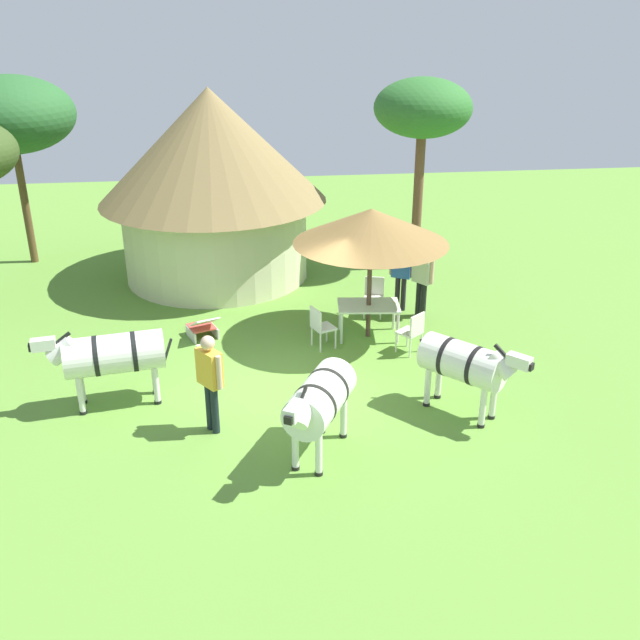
{
  "coord_description": "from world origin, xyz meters",
  "views": [
    {
      "loc": [
        -0.89,
        -11.76,
        6.55
      ],
      "look_at": [
        0.65,
        0.68,
        1.0
      ],
      "focal_mm": 39.65,
      "sensor_mm": 36.0,
      "label": 1
    }
  ],
  "objects_px": {
    "patio_dining_table": "(369,309)",
    "patio_chair_east_end": "(320,325)",
    "patio_chair_near_hut": "(413,330)",
    "zebra_nearest_camera": "(466,363)",
    "guest_beside_umbrella": "(402,270)",
    "guest_behind_table": "(422,275)",
    "standing_watcher": "(210,375)",
    "zebra_toward_hut": "(319,400)",
    "striped_lounge_chair": "(203,327)",
    "shade_umbrella": "(371,226)",
    "acacia_tree_far_lawn": "(10,115)",
    "patio_chair_near_lawn": "(374,294)",
    "acacia_tree_right_background": "(423,110)",
    "thatched_hut": "(213,177)",
    "zebra_by_umbrella": "(111,355)"
  },
  "relations": [
    {
      "from": "guest_behind_table",
      "to": "striped_lounge_chair",
      "type": "distance_m",
      "value": 5.04
    },
    {
      "from": "patio_chair_near_hut",
      "to": "striped_lounge_chair",
      "type": "bearing_deg",
      "value": 124.55
    },
    {
      "from": "zebra_toward_hut",
      "to": "striped_lounge_chair",
      "type": "bearing_deg",
      "value": -38.94
    },
    {
      "from": "patio_dining_table",
      "to": "zebra_by_umbrella",
      "type": "bearing_deg",
      "value": -155.64
    },
    {
      "from": "patio_dining_table",
      "to": "guest_behind_table",
      "type": "distance_m",
      "value": 1.71
    },
    {
      "from": "guest_beside_umbrella",
      "to": "acacia_tree_right_background",
      "type": "bearing_deg",
      "value": -80.52
    },
    {
      "from": "striped_lounge_chair",
      "to": "acacia_tree_right_background",
      "type": "bearing_deg",
      "value": 13.55
    },
    {
      "from": "thatched_hut",
      "to": "patio_chair_east_end",
      "type": "bearing_deg",
      "value": -65.43
    },
    {
      "from": "patio_dining_table",
      "to": "guest_beside_umbrella",
      "type": "xyz_separation_m",
      "value": [
        1.02,
        1.37,
        0.34
      ]
    },
    {
      "from": "patio_chair_near_hut",
      "to": "zebra_by_umbrella",
      "type": "bearing_deg",
      "value": 154.3
    },
    {
      "from": "guest_behind_table",
      "to": "standing_watcher",
      "type": "xyz_separation_m",
      "value": [
        -4.68,
        -4.29,
        0.04
      ]
    },
    {
      "from": "shade_umbrella",
      "to": "guest_beside_umbrella",
      "type": "xyz_separation_m",
      "value": [
        1.02,
        1.37,
        -1.49
      ]
    },
    {
      "from": "shade_umbrella",
      "to": "acacia_tree_far_lawn",
      "type": "distance_m",
      "value": 10.47
    },
    {
      "from": "patio_chair_east_end",
      "to": "standing_watcher",
      "type": "height_order",
      "value": "standing_watcher"
    },
    {
      "from": "patio_dining_table",
      "to": "zebra_toward_hut",
      "type": "height_order",
      "value": "zebra_toward_hut"
    },
    {
      "from": "patio_chair_east_end",
      "to": "zebra_by_umbrella",
      "type": "xyz_separation_m",
      "value": [
        -3.91,
        -1.83,
        0.46
      ]
    },
    {
      "from": "thatched_hut",
      "to": "standing_watcher",
      "type": "relative_size",
      "value": 3.27
    },
    {
      "from": "zebra_by_umbrella",
      "to": "patio_chair_east_end",
      "type": "bearing_deg",
      "value": -74.19
    },
    {
      "from": "zebra_by_umbrella",
      "to": "patio_dining_table",
      "type": "bearing_deg",
      "value": -74.89
    },
    {
      "from": "patio_chair_near_lawn",
      "to": "zebra_nearest_camera",
      "type": "height_order",
      "value": "zebra_nearest_camera"
    },
    {
      "from": "striped_lounge_chair",
      "to": "zebra_nearest_camera",
      "type": "relative_size",
      "value": 0.56
    },
    {
      "from": "patio_chair_near_hut",
      "to": "zebra_nearest_camera",
      "type": "xyz_separation_m",
      "value": [
        0.3,
        -2.41,
        0.46
      ]
    },
    {
      "from": "standing_watcher",
      "to": "acacia_tree_right_background",
      "type": "height_order",
      "value": "acacia_tree_right_background"
    },
    {
      "from": "zebra_toward_hut",
      "to": "zebra_nearest_camera",
      "type": "bearing_deg",
      "value": -132.04
    },
    {
      "from": "patio_dining_table",
      "to": "zebra_nearest_camera",
      "type": "bearing_deg",
      "value": -72.56
    },
    {
      "from": "guest_behind_table",
      "to": "standing_watcher",
      "type": "relative_size",
      "value": 0.96
    },
    {
      "from": "patio_chair_near_hut",
      "to": "standing_watcher",
      "type": "height_order",
      "value": "standing_watcher"
    },
    {
      "from": "patio_chair_near_hut",
      "to": "guest_beside_umbrella",
      "type": "distance_m",
      "value": 2.36
    },
    {
      "from": "zebra_nearest_camera",
      "to": "acacia_tree_right_background",
      "type": "distance_m",
      "value": 8.32
    },
    {
      "from": "guest_beside_umbrella",
      "to": "patio_chair_near_lawn",
      "type": "bearing_deg",
      "value": 47.98
    },
    {
      "from": "patio_chair_near_hut",
      "to": "striped_lounge_chair",
      "type": "height_order",
      "value": "patio_chair_near_hut"
    },
    {
      "from": "patio_chair_near_lawn",
      "to": "standing_watcher",
      "type": "xyz_separation_m",
      "value": [
        -3.62,
        -4.52,
        0.54
      ]
    },
    {
      "from": "striped_lounge_chair",
      "to": "acacia_tree_far_lawn",
      "type": "xyz_separation_m",
      "value": [
        -4.86,
        5.67,
        3.75
      ]
    },
    {
      "from": "patio_dining_table",
      "to": "patio_chair_east_end",
      "type": "height_order",
      "value": "patio_chair_east_end"
    },
    {
      "from": "patio_dining_table",
      "to": "striped_lounge_chair",
      "type": "xyz_separation_m",
      "value": [
        -3.55,
        0.36,
        -0.4
      ]
    },
    {
      "from": "standing_watcher",
      "to": "striped_lounge_chair",
      "type": "relative_size",
      "value": 1.85
    },
    {
      "from": "guest_behind_table",
      "to": "thatched_hut",
      "type": "bearing_deg",
      "value": 17.71
    },
    {
      "from": "patio_dining_table",
      "to": "acacia_tree_right_background",
      "type": "height_order",
      "value": "acacia_tree_right_background"
    },
    {
      "from": "patio_dining_table",
      "to": "shade_umbrella",
      "type": "bearing_deg",
      "value": 45.0
    },
    {
      "from": "standing_watcher",
      "to": "zebra_by_umbrella",
      "type": "distance_m",
      "value": 2.06
    },
    {
      "from": "patio_chair_east_end",
      "to": "acacia_tree_right_background",
      "type": "relative_size",
      "value": 0.18
    },
    {
      "from": "guest_beside_umbrella",
      "to": "zebra_nearest_camera",
      "type": "xyz_separation_m",
      "value": [
        0.03,
        -4.71,
        -0.01
      ]
    },
    {
      "from": "zebra_by_umbrella",
      "to": "zebra_toward_hut",
      "type": "xyz_separation_m",
      "value": [
        3.42,
        -2.02,
        0.01
      ]
    },
    {
      "from": "shade_umbrella",
      "to": "patio_chair_near_hut",
      "type": "relative_size",
      "value": 3.58
    },
    {
      "from": "guest_beside_umbrella",
      "to": "patio_chair_east_end",
      "type": "bearing_deg",
      "value": 70.08
    },
    {
      "from": "zebra_by_umbrella",
      "to": "acacia_tree_far_lawn",
      "type": "xyz_separation_m",
      "value": [
        -3.4,
        8.3,
        3.02
      ]
    },
    {
      "from": "shade_umbrella",
      "to": "acacia_tree_far_lawn",
      "type": "bearing_deg",
      "value": 144.39
    },
    {
      "from": "guest_beside_umbrella",
      "to": "zebra_toward_hut",
      "type": "distance_m",
      "value": 6.23
    },
    {
      "from": "thatched_hut",
      "to": "acacia_tree_far_lawn",
      "type": "height_order",
      "value": "acacia_tree_far_lawn"
    },
    {
      "from": "patio_dining_table",
      "to": "patio_chair_near_hut",
      "type": "relative_size",
      "value": 1.55
    }
  ]
}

